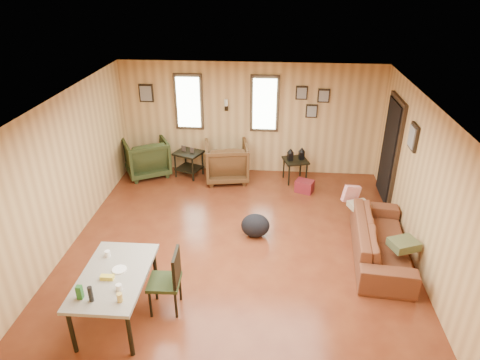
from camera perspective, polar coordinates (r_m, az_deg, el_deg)
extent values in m
cube|color=brown|center=(7.06, -0.27, -9.18)|extent=(5.50, 6.00, 0.02)
cube|color=#997C5B|center=(5.97, -0.32, 9.98)|extent=(5.50, 6.00, 0.02)
cube|color=tan|center=(9.20, 1.37, 8.15)|extent=(5.50, 0.02, 2.40)
cube|color=tan|center=(4.01, -4.33, -20.36)|extent=(5.50, 0.02, 2.40)
cube|color=tan|center=(7.19, -22.77, 0.46)|extent=(0.02, 6.00, 2.40)
cube|color=tan|center=(6.79, 23.59, -1.25)|extent=(0.02, 6.00, 2.40)
cube|color=black|center=(9.22, -6.85, 10.29)|extent=(0.60, 0.05, 1.20)
cube|color=#E0F2D1|center=(9.18, -6.89, 10.22)|extent=(0.48, 0.04, 1.06)
cube|color=black|center=(9.04, 3.30, 10.11)|extent=(0.60, 0.05, 1.20)
cube|color=#E0F2D1|center=(9.01, 3.29, 10.04)|extent=(0.48, 0.04, 1.06)
cube|color=black|center=(9.11, -1.83, 9.60)|extent=(0.07, 0.05, 0.12)
cylinder|color=silver|center=(9.01, -1.88, 10.28)|extent=(0.07, 0.07, 0.14)
cube|color=black|center=(8.55, 19.43, 3.68)|extent=(0.06, 1.00, 2.05)
cube|color=black|center=(8.54, 19.17, 3.69)|extent=(0.04, 0.82, 1.90)
cube|color=black|center=(8.99, 8.22, 11.44)|extent=(0.24, 0.04, 0.28)
cube|color=#9E998C|center=(8.96, 8.23, 11.39)|extent=(0.19, 0.02, 0.22)
cube|color=black|center=(9.04, 11.10, 10.97)|extent=(0.24, 0.04, 0.28)
cube|color=#9E998C|center=(9.01, 11.12, 10.92)|extent=(0.19, 0.02, 0.22)
cube|color=black|center=(9.11, 9.53, 9.06)|extent=(0.24, 0.04, 0.28)
cube|color=#9E998C|center=(9.08, 9.54, 9.00)|extent=(0.19, 0.02, 0.22)
cube|color=black|center=(9.39, -12.40, 11.25)|extent=(0.30, 0.04, 0.38)
cube|color=#9E998C|center=(9.37, -12.45, 11.20)|extent=(0.24, 0.02, 0.31)
cube|color=black|center=(7.32, 22.14, 5.33)|extent=(0.04, 0.34, 0.42)
cube|color=#9E998C|center=(7.32, 21.91, 5.35)|extent=(0.02, 0.27, 0.34)
imported|color=brown|center=(7.02, 18.41, -6.95)|extent=(0.78, 2.09, 0.80)
imported|color=#4E3117|center=(9.04, -1.82, 2.72)|extent=(1.01, 0.97, 0.91)
imported|color=#2B3518|center=(9.48, -12.39, 3.23)|extent=(1.16, 1.13, 0.90)
cube|color=black|center=(9.23, -6.90, 3.61)|extent=(0.68, 0.66, 0.04)
cube|color=black|center=(9.38, -6.78, 1.59)|extent=(0.62, 0.59, 0.03)
cylinder|color=black|center=(9.32, -8.62, 1.89)|extent=(0.05, 0.05, 0.53)
cylinder|color=black|center=(9.08, -6.31, 1.35)|extent=(0.05, 0.05, 0.53)
cylinder|color=black|center=(9.61, -7.28, 2.76)|extent=(0.05, 0.05, 0.53)
cylinder|color=black|center=(9.38, -5.01, 2.26)|extent=(0.05, 0.05, 0.53)
cube|color=#3C3028|center=(9.26, -7.53, 4.21)|extent=(0.10, 0.06, 0.13)
cube|color=#3C3028|center=(9.15, -6.42, 3.95)|extent=(0.09, 0.05, 0.12)
cube|color=black|center=(9.03, 7.42, 2.61)|extent=(0.59, 0.59, 0.04)
cylinder|color=black|center=(8.91, 6.55, 0.64)|extent=(0.04, 0.04, 0.47)
cylinder|color=black|center=(9.03, 8.84, 0.85)|extent=(0.04, 0.04, 0.47)
cylinder|color=black|center=(9.24, 5.85, 1.66)|extent=(0.04, 0.04, 0.47)
cylinder|color=black|center=(9.35, 8.07, 1.84)|extent=(0.04, 0.04, 0.47)
cube|color=black|center=(8.95, 6.71, 3.16)|extent=(0.13, 0.13, 0.17)
cone|color=black|center=(8.90, 6.75, 3.94)|extent=(0.18, 0.18, 0.09)
cube|color=black|center=(9.03, 8.20, 3.27)|extent=(0.13, 0.13, 0.17)
cone|color=black|center=(8.98, 8.25, 4.05)|extent=(0.18, 0.18, 0.09)
cube|color=maroon|center=(8.76, 8.59, -0.82)|extent=(0.41, 0.36, 0.25)
ellipsoid|color=black|center=(7.24, 2.07, -6.09)|extent=(0.54, 0.44, 0.42)
cube|color=#4A4F2C|center=(6.75, 20.99, -7.99)|extent=(0.48, 0.44, 0.13)
cube|color=red|center=(7.70, 14.59, -1.77)|extent=(0.36, 0.21, 0.35)
cube|color=gray|center=(7.58, 15.56, -3.23)|extent=(0.40, 0.36, 0.10)
cube|color=gray|center=(5.67, -16.48, -12.18)|extent=(0.83, 1.37, 0.05)
cylinder|color=black|center=(5.62, -21.52, -18.22)|extent=(0.06, 0.06, 0.65)
cylinder|color=black|center=(5.39, -14.48, -19.29)|extent=(0.06, 0.06, 0.65)
cylinder|color=black|center=(6.42, -17.29, -11.03)|extent=(0.06, 0.06, 0.65)
cylinder|color=black|center=(6.22, -11.23, -11.61)|extent=(0.06, 0.06, 0.65)
cylinder|color=white|center=(5.38, -15.85, -13.61)|extent=(0.07, 0.07, 0.08)
cylinder|color=white|center=(5.97, -17.24, -9.36)|extent=(0.07, 0.07, 0.08)
cube|color=#226022|center=(5.38, -20.60, -13.82)|extent=(0.06, 0.06, 0.17)
cylinder|color=black|center=(5.30, -19.30, -14.16)|extent=(0.06, 0.06, 0.20)
cylinder|color=tan|center=(5.23, -15.74, -14.84)|extent=(0.07, 0.07, 0.11)
cylinder|color=white|center=(5.70, -15.78, -11.41)|extent=(0.18, 0.18, 0.02)
cube|color=yellow|center=(5.59, -17.30, -12.30)|extent=(0.16, 0.07, 0.05)
cube|color=#2B3518|center=(5.81, -10.06, -13.26)|extent=(0.43, 0.43, 0.05)
cube|color=black|center=(5.62, -8.48, -11.46)|extent=(0.06, 0.39, 0.45)
cylinder|color=black|center=(5.87, -11.86, -15.86)|extent=(0.04, 0.04, 0.43)
cylinder|color=black|center=(5.80, -8.55, -16.11)|extent=(0.04, 0.04, 0.43)
cylinder|color=black|center=(6.11, -11.15, -13.78)|extent=(0.04, 0.04, 0.43)
cylinder|color=black|center=(6.04, -7.99, -13.99)|extent=(0.04, 0.04, 0.43)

